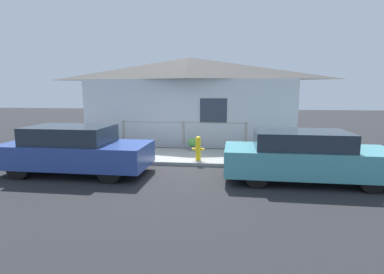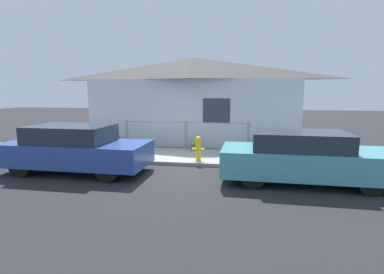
# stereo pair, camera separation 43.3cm
# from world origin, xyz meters

# --- Properties ---
(ground_plane) EXTENTS (60.00, 60.00, 0.00)m
(ground_plane) POSITION_xyz_m (0.00, 0.00, 0.00)
(ground_plane) COLOR #262628
(sidewalk) EXTENTS (24.00, 2.37, 0.11)m
(sidewalk) POSITION_xyz_m (0.00, 1.18, 0.06)
(sidewalk) COLOR gray
(sidewalk) RESTS_ON ground_plane
(house) EXTENTS (9.37, 2.23, 3.83)m
(house) POSITION_xyz_m (0.00, 4.03, 3.09)
(house) COLOR silver
(house) RESTS_ON ground_plane
(fence) EXTENTS (4.90, 0.10, 1.10)m
(fence) POSITION_xyz_m (0.00, 2.22, 0.72)
(fence) COLOR gray
(fence) RESTS_ON sidewalk
(car_left) EXTENTS (4.19, 1.80, 1.39)m
(car_left) POSITION_xyz_m (-2.63, -1.20, 0.70)
(car_left) COLOR #2D4793
(car_left) RESTS_ON ground_plane
(car_right) EXTENTS (4.31, 1.77, 1.34)m
(car_right) POSITION_xyz_m (3.75, -1.20, 0.68)
(car_right) COLOR teal
(car_right) RESTS_ON ground_plane
(fire_hydrant) EXTENTS (0.40, 0.18, 0.80)m
(fire_hydrant) POSITION_xyz_m (0.76, 0.41, 0.53)
(fire_hydrant) COLOR yellow
(fire_hydrant) RESTS_ON sidewalk
(potted_plant_near_hydrant) EXTENTS (0.36, 0.36, 0.48)m
(potted_plant_near_hydrant) POSITION_xyz_m (0.39, 2.00, 0.36)
(potted_plant_near_hydrant) COLOR slate
(potted_plant_near_hydrant) RESTS_ON sidewalk
(potted_plant_by_fence) EXTENTS (0.41, 0.41, 0.56)m
(potted_plant_by_fence) POSITION_xyz_m (-2.75, 1.87, 0.42)
(potted_plant_by_fence) COLOR #9E5638
(potted_plant_by_fence) RESTS_ON sidewalk
(potted_plant_corner) EXTENTS (0.32, 0.32, 0.48)m
(potted_plant_corner) POSITION_xyz_m (3.48, 1.98, 0.37)
(potted_plant_corner) COLOR brown
(potted_plant_corner) RESTS_ON sidewalk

